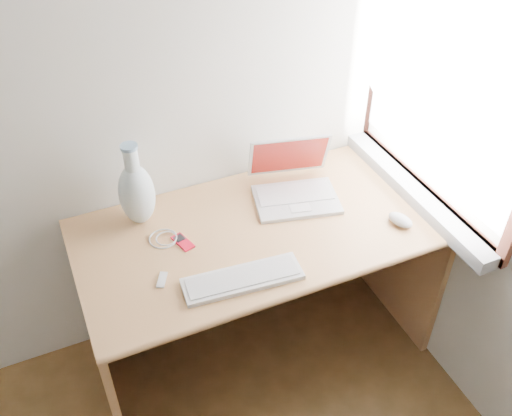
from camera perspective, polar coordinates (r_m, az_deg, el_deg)
name	(u,v)px	position (r m, az deg, el deg)	size (l,w,h in m)	color
window	(442,86)	(2.25, 18.13, 11.55)	(0.11, 0.99, 1.10)	white
desk	(252,253)	(2.47, -0.45, -4.53)	(1.45, 0.73, 0.77)	tan
laptop	(292,185)	(2.39, 3.61, 2.31)	(0.39, 0.36, 0.23)	silver
external_keyboard	(243,279)	(2.05, -1.35, -7.07)	(0.44, 0.17, 0.02)	white
mouse	(400,220)	(2.34, 14.25, -1.17)	(0.07, 0.11, 0.04)	silver
ipod	(183,242)	(2.21, -7.33, -3.39)	(0.07, 0.11, 0.01)	#B30C23
cable_coil	(163,239)	(2.24, -9.24, -3.04)	(0.11, 0.11, 0.01)	white
remote	(162,280)	(2.08, -9.38, -7.08)	(0.03, 0.07, 0.01)	white
vase	(137,192)	(2.25, -11.86, 1.58)	(0.14, 0.14, 0.36)	white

